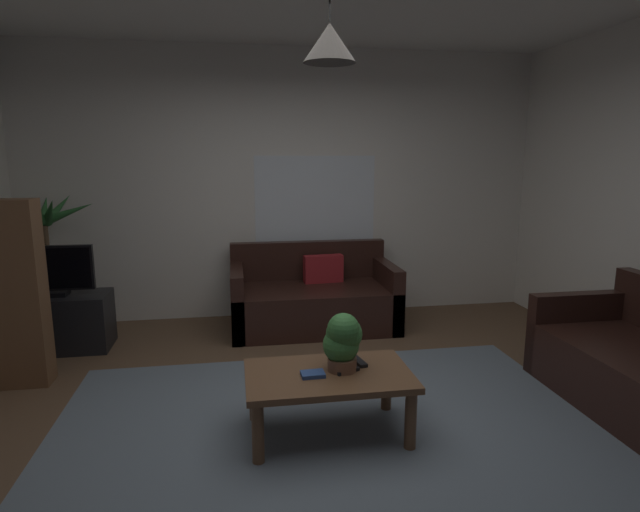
{
  "coord_description": "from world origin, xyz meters",
  "views": [
    {
      "loc": [
        -0.55,
        -3.04,
        1.71
      ],
      "look_at": [
        0.0,
        0.3,
        1.05
      ],
      "focal_mm": 29.17,
      "sensor_mm": 36.0,
      "label": 1
    }
  ],
  "objects_px": {
    "coffee_table": "(328,382)",
    "remote_on_table_1": "(347,370)",
    "potted_plant_on_table": "(343,339)",
    "pendant_lamp": "(330,43)",
    "tv_stand": "(57,322)",
    "couch_under_window": "(313,300)",
    "potted_palm_corner": "(49,267)",
    "book_on_table_0": "(313,374)",
    "remote_on_table_0": "(359,362)",
    "tv": "(51,271)"
  },
  "relations": [
    {
      "from": "coffee_table",
      "to": "book_on_table_0",
      "type": "distance_m",
      "value": 0.13
    },
    {
      "from": "tv_stand",
      "to": "coffee_table",
      "type": "bearing_deg",
      "value": -40.38
    },
    {
      "from": "pendant_lamp",
      "to": "coffee_table",
      "type": "bearing_deg",
      "value": 180.0
    },
    {
      "from": "potted_plant_on_table",
      "to": "tv",
      "type": "height_order",
      "value": "tv"
    },
    {
      "from": "couch_under_window",
      "to": "pendant_lamp",
      "type": "bearing_deg",
      "value": -96.05
    },
    {
      "from": "remote_on_table_1",
      "to": "tv_stand",
      "type": "height_order",
      "value": "tv_stand"
    },
    {
      "from": "book_on_table_0",
      "to": "pendant_lamp",
      "type": "xyz_separation_m",
      "value": [
        0.1,
        0.04,
        1.89
      ]
    },
    {
      "from": "remote_on_table_0",
      "to": "tv_stand",
      "type": "xyz_separation_m",
      "value": [
        -2.33,
        1.69,
        -0.16
      ]
    },
    {
      "from": "tv",
      "to": "potted_palm_corner",
      "type": "bearing_deg",
      "value": 109.84
    },
    {
      "from": "remote_on_table_1",
      "to": "tv_stand",
      "type": "relative_size",
      "value": 0.18
    },
    {
      "from": "book_on_table_0",
      "to": "tv_stand",
      "type": "xyz_separation_m",
      "value": [
        -2.02,
        1.84,
        -0.17
      ]
    },
    {
      "from": "potted_palm_corner",
      "to": "remote_on_table_1",
      "type": "bearing_deg",
      "value": -43.14
    },
    {
      "from": "coffee_table",
      "to": "tv_stand",
      "type": "distance_m",
      "value": 2.78
    },
    {
      "from": "remote_on_table_1",
      "to": "potted_plant_on_table",
      "type": "xyz_separation_m",
      "value": [
        -0.02,
        0.05,
        0.19
      ]
    },
    {
      "from": "book_on_table_0",
      "to": "remote_on_table_0",
      "type": "distance_m",
      "value": 0.35
    },
    {
      "from": "coffee_table",
      "to": "remote_on_table_1",
      "type": "height_order",
      "value": "remote_on_table_1"
    },
    {
      "from": "couch_under_window",
      "to": "book_on_table_0",
      "type": "height_order",
      "value": "couch_under_window"
    },
    {
      "from": "potted_plant_on_table",
      "to": "pendant_lamp",
      "type": "relative_size",
      "value": 0.62
    },
    {
      "from": "couch_under_window",
      "to": "remote_on_table_0",
      "type": "height_order",
      "value": "couch_under_window"
    },
    {
      "from": "tv",
      "to": "pendant_lamp",
      "type": "xyz_separation_m",
      "value": [
        2.12,
        -1.78,
        1.58
      ]
    },
    {
      "from": "remote_on_table_1",
      "to": "pendant_lamp",
      "type": "relative_size",
      "value": 0.27
    },
    {
      "from": "tv",
      "to": "coffee_table",
      "type": "bearing_deg",
      "value": -40.04
    },
    {
      "from": "tv_stand",
      "to": "pendant_lamp",
      "type": "height_order",
      "value": "pendant_lamp"
    },
    {
      "from": "potted_plant_on_table",
      "to": "potted_palm_corner",
      "type": "height_order",
      "value": "potted_palm_corner"
    },
    {
      "from": "book_on_table_0",
      "to": "pendant_lamp",
      "type": "bearing_deg",
      "value": 19.42
    },
    {
      "from": "remote_on_table_0",
      "to": "remote_on_table_1",
      "type": "height_order",
      "value": "same"
    },
    {
      "from": "coffee_table",
      "to": "pendant_lamp",
      "type": "relative_size",
      "value": 1.72
    },
    {
      "from": "couch_under_window",
      "to": "potted_plant_on_table",
      "type": "bearing_deg",
      "value": -93.53
    },
    {
      "from": "tv_stand",
      "to": "remote_on_table_1",
      "type": "bearing_deg",
      "value": -39.11
    },
    {
      "from": "coffee_table",
      "to": "potted_plant_on_table",
      "type": "xyz_separation_m",
      "value": [
        0.09,
        0.03,
        0.26
      ]
    },
    {
      "from": "tv",
      "to": "couch_under_window",
      "type": "bearing_deg",
      "value": 6.75
    },
    {
      "from": "book_on_table_0",
      "to": "pendant_lamp",
      "type": "distance_m",
      "value": 1.89
    },
    {
      "from": "book_on_table_0",
      "to": "remote_on_table_1",
      "type": "bearing_deg",
      "value": 6.05
    },
    {
      "from": "book_on_table_0",
      "to": "remote_on_table_1",
      "type": "height_order",
      "value": "book_on_table_0"
    },
    {
      "from": "remote_on_table_1",
      "to": "tv",
      "type": "bearing_deg",
      "value": -152.96
    },
    {
      "from": "book_on_table_0",
      "to": "potted_palm_corner",
      "type": "relative_size",
      "value": 0.1
    },
    {
      "from": "coffee_table",
      "to": "remote_on_table_1",
      "type": "distance_m",
      "value": 0.14
    },
    {
      "from": "remote_on_table_1",
      "to": "book_on_table_0",
      "type": "bearing_deg",
      "value": -108.14
    },
    {
      "from": "book_on_table_0",
      "to": "tv",
      "type": "distance_m",
      "value": 2.73
    },
    {
      "from": "couch_under_window",
      "to": "pendant_lamp",
      "type": "xyz_separation_m",
      "value": [
        -0.22,
        -2.06,
        2.03
      ]
    },
    {
      "from": "book_on_table_0",
      "to": "potted_plant_on_table",
      "type": "bearing_deg",
      "value": 19.19
    },
    {
      "from": "couch_under_window",
      "to": "potted_palm_corner",
      "type": "relative_size",
      "value": 1.17
    },
    {
      "from": "tv",
      "to": "potted_palm_corner",
      "type": "relative_size",
      "value": 0.51
    },
    {
      "from": "potted_palm_corner",
      "to": "pendant_lamp",
      "type": "height_order",
      "value": "pendant_lamp"
    },
    {
      "from": "coffee_table",
      "to": "remote_on_table_1",
      "type": "xyz_separation_m",
      "value": [
        0.11,
        -0.01,
        0.08
      ]
    },
    {
      "from": "remote_on_table_1",
      "to": "coffee_table",
      "type": "bearing_deg",
      "value": -120.8
    },
    {
      "from": "coffee_table",
      "to": "remote_on_table_0",
      "type": "relative_size",
      "value": 6.32
    },
    {
      "from": "couch_under_window",
      "to": "tv_stand",
      "type": "bearing_deg",
      "value": -173.77
    },
    {
      "from": "remote_on_table_0",
      "to": "potted_palm_corner",
      "type": "height_order",
      "value": "potted_palm_corner"
    },
    {
      "from": "coffee_table",
      "to": "remote_on_table_0",
      "type": "distance_m",
      "value": 0.26
    }
  ]
}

